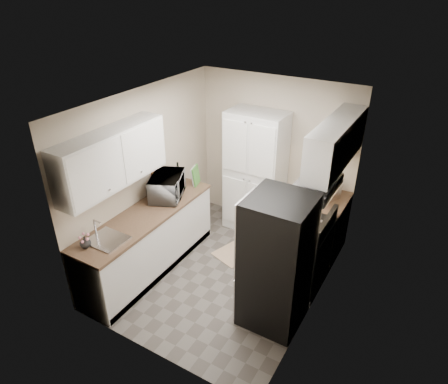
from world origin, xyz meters
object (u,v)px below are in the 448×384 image
Objects in this scene: microwave at (167,186)px; wine_bottle at (178,174)px; electric_range at (301,253)px; refrigerator at (276,262)px; pantry_cabinet at (255,173)px; toaster_oven at (323,191)px.

microwave reaches higher than wine_bottle.
refrigerator reaches higher than electric_range.
microwave is at bearing -171.76° from electric_range.
wine_bottle is (-0.92, -0.81, 0.09)m from pantry_cabinet.
toaster_oven is (1.14, -0.12, 0.04)m from pantry_cabinet.
refrigerator is (1.14, -1.73, -0.15)m from pantry_cabinet.
wine_bottle is at bearing -139.84° from toaster_oven.
pantry_cabinet is at bearing 123.46° from refrigerator.
microwave is (-1.99, -0.29, 0.61)m from electric_range.
refrigerator is (-0.03, -0.80, 0.37)m from electric_range.
pantry_cabinet reaches higher than toaster_oven.
pantry_cabinet is at bearing 141.78° from electric_range.
pantry_cabinet is 1.58m from electric_range.
electric_range is at bearing 87.52° from refrigerator.
electric_range is 2.62× the size of toaster_oven.
pantry_cabinet is 1.23m from wine_bottle.
refrigerator is at bearing -92.48° from electric_range.
pantry_cabinet is 1.77× the size of electric_range.
refrigerator reaches higher than toaster_oven.
toaster_oven reaches higher than electric_range.
microwave is (-1.96, 0.51, 0.24)m from refrigerator.
microwave is 1.85× the size of wine_bottle.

